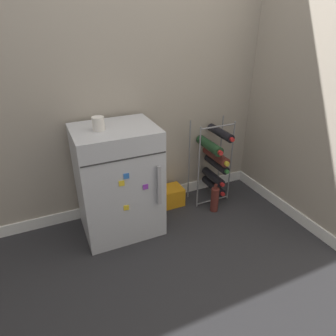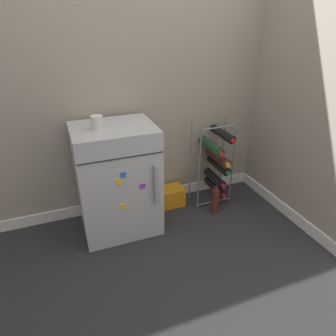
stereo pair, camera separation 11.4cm
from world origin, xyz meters
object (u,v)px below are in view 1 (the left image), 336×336
(soda_box, at_px, (171,196))
(loose_bottle_floor, at_px, (215,199))
(wine_rack, at_px, (215,160))
(mini_fridge, at_px, (118,181))
(fridge_top_cup, at_px, (98,124))

(soda_box, distance_m, loose_bottle_floor, 0.38)
(soda_box, bearing_deg, wine_rack, -7.51)
(wine_rack, relative_size, loose_bottle_floor, 2.88)
(mini_fridge, relative_size, loose_bottle_floor, 3.25)
(wine_rack, xyz_separation_m, fridge_top_cup, (-0.96, -0.10, 0.49))
(mini_fridge, bearing_deg, loose_bottle_floor, -7.73)
(wine_rack, height_order, fridge_top_cup, fridge_top_cup)
(soda_box, height_order, loose_bottle_floor, loose_bottle_floor)
(mini_fridge, xyz_separation_m, fridge_top_cup, (-0.10, -0.01, 0.45))
(mini_fridge, height_order, wine_rack, mini_fridge)
(loose_bottle_floor, bearing_deg, wine_rack, 63.20)
(wine_rack, bearing_deg, mini_fridge, -174.37)
(mini_fridge, bearing_deg, wine_rack, 5.63)
(fridge_top_cup, bearing_deg, soda_box, 14.41)
(wine_rack, xyz_separation_m, loose_bottle_floor, (-0.10, -0.19, -0.26))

